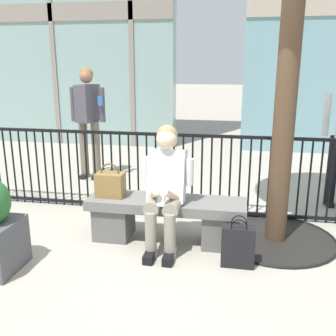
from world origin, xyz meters
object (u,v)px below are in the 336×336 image
(stone_bench, at_px, (166,216))
(handbag_on_bench, at_px, (110,184))
(shopping_bag, at_px, (238,246))
(seated_person_with_phone, at_px, (165,184))
(bystander_at_railing, at_px, (88,115))

(stone_bench, distance_m, handbag_on_bench, 0.66)
(handbag_on_bench, relative_size, shopping_bag, 0.75)
(seated_person_with_phone, relative_size, shopping_bag, 2.59)
(handbag_on_bench, xyz_separation_m, shopping_bag, (1.31, -0.38, -0.39))
(seated_person_with_phone, distance_m, handbag_on_bench, 0.61)
(stone_bench, height_order, shopping_bag, shopping_bag)
(seated_person_with_phone, distance_m, shopping_bag, 0.89)
(handbag_on_bench, bearing_deg, bystander_at_railing, 116.88)
(shopping_bag, bearing_deg, bystander_at_railing, 134.14)
(handbag_on_bench, distance_m, bystander_at_railing, 2.32)
(stone_bench, bearing_deg, bystander_at_railing, 128.52)
(stone_bench, distance_m, shopping_bag, 0.83)
(shopping_bag, bearing_deg, handbag_on_bench, 163.87)
(handbag_on_bench, bearing_deg, shopping_bag, -16.13)
(stone_bench, xyz_separation_m, seated_person_with_phone, (0.02, -0.13, 0.38))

